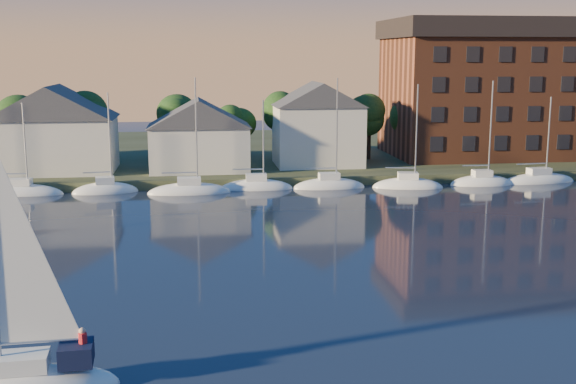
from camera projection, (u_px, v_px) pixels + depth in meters
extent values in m
cube|color=#333921|center=(241.00, 156.00, 101.02)|extent=(160.00, 50.00, 2.00)
cube|color=brown|center=(256.00, 185.00, 78.62)|extent=(120.00, 3.00, 1.00)
cube|color=silver|center=(56.00, 145.00, 80.86)|extent=(13.00, 9.00, 6.00)
cube|color=silver|center=(199.00, 148.00, 82.06)|extent=(11.00, 8.00, 5.00)
cube|color=silver|center=(318.00, 136.00, 85.63)|extent=(10.00, 8.00, 7.00)
cube|color=brown|center=(506.00, 97.00, 94.10)|extent=(30.00, 16.00, 15.00)
cube|color=black|center=(510.00, 29.00, 92.47)|extent=(31.00, 17.00, 2.40)
cylinder|color=#342417|center=(29.00, 151.00, 85.44)|extent=(0.50, 0.50, 3.50)
sphere|color=#143312|center=(27.00, 113.00, 84.61)|extent=(5.40, 5.40, 5.40)
cylinder|color=#342417|center=(98.00, 150.00, 86.48)|extent=(0.50, 0.50, 3.50)
sphere|color=#143312|center=(96.00, 112.00, 85.65)|extent=(5.40, 5.40, 5.40)
cylinder|color=#342417|center=(166.00, 148.00, 87.52)|extent=(0.50, 0.50, 3.50)
sphere|color=#143312|center=(165.00, 112.00, 86.69)|extent=(5.40, 5.40, 5.40)
cylinder|color=#342417|center=(232.00, 147.00, 88.56)|extent=(0.50, 0.50, 3.50)
sphere|color=#143312|center=(231.00, 111.00, 87.72)|extent=(5.40, 5.40, 5.40)
cylinder|color=#342417|center=(296.00, 146.00, 89.60)|extent=(0.50, 0.50, 3.50)
sphere|color=#143312|center=(296.00, 110.00, 88.76)|extent=(5.40, 5.40, 5.40)
cylinder|color=#342417|center=(359.00, 145.00, 90.64)|extent=(0.50, 0.50, 3.50)
sphere|color=#143312|center=(360.00, 110.00, 89.80)|extent=(5.40, 5.40, 5.40)
cylinder|color=#342417|center=(420.00, 144.00, 91.67)|extent=(0.50, 0.50, 3.50)
sphere|color=#143312|center=(422.00, 109.00, 90.84)|extent=(5.40, 5.40, 5.40)
cylinder|color=#342417|center=(481.00, 143.00, 92.71)|extent=(0.50, 0.50, 3.50)
sphere|color=#143312|center=(482.00, 109.00, 91.88)|extent=(5.40, 5.40, 5.40)
cylinder|color=#342417|center=(539.00, 142.00, 93.75)|extent=(0.50, 0.50, 3.50)
sphere|color=#143312|center=(542.00, 108.00, 92.92)|extent=(5.40, 5.40, 5.40)
ellipsoid|color=white|center=(21.00, 196.00, 72.59)|extent=(7.50, 2.40, 2.20)
cube|color=white|center=(20.00, 183.00, 72.34)|extent=(2.10, 1.32, 0.70)
cylinder|color=#A5A8AD|center=(25.00, 137.00, 71.57)|extent=(0.16, 0.16, 10.00)
cylinder|color=#A5A8AD|center=(11.00, 175.00, 72.08)|extent=(3.15, 0.12, 0.12)
ellipsoid|color=white|center=(103.00, 194.00, 73.62)|extent=(7.50, 2.40, 2.20)
cube|color=white|center=(102.00, 181.00, 73.38)|extent=(2.10, 1.32, 0.70)
cylinder|color=#A5A8AD|center=(107.00, 135.00, 72.61)|extent=(0.16, 0.16, 10.00)
cylinder|color=#A5A8AD|center=(93.00, 173.00, 73.11)|extent=(3.15, 0.12, 0.12)
ellipsoid|color=white|center=(182.00, 192.00, 74.66)|extent=(7.50, 2.40, 2.20)
cube|color=white|center=(181.00, 179.00, 74.42)|extent=(2.10, 1.32, 0.70)
cylinder|color=#A5A8AD|center=(187.00, 134.00, 73.65)|extent=(0.16, 0.16, 10.00)
cylinder|color=#A5A8AD|center=(173.00, 171.00, 74.15)|extent=(3.15, 0.12, 0.12)
ellipsoid|color=white|center=(259.00, 190.00, 75.70)|extent=(7.50, 2.40, 2.20)
cube|color=white|center=(258.00, 178.00, 75.46)|extent=(2.10, 1.32, 0.70)
cylinder|color=#A5A8AD|center=(265.00, 133.00, 74.68)|extent=(0.16, 0.16, 10.00)
cylinder|color=#A5A8AD|center=(251.00, 170.00, 75.19)|extent=(3.15, 0.12, 0.12)
ellipsoid|color=white|center=(333.00, 188.00, 76.74)|extent=(7.50, 2.40, 2.20)
cube|color=white|center=(334.00, 176.00, 76.50)|extent=(2.10, 1.32, 0.70)
cylinder|color=#A5A8AD|center=(341.00, 132.00, 75.72)|extent=(0.16, 0.16, 10.00)
cylinder|color=#A5A8AD|center=(326.00, 168.00, 76.23)|extent=(3.15, 0.12, 0.12)
ellipsoid|color=white|center=(406.00, 186.00, 77.78)|extent=(7.50, 2.40, 2.20)
cube|color=white|center=(407.00, 174.00, 77.54)|extent=(2.10, 1.32, 0.70)
cylinder|color=#A5A8AD|center=(415.00, 131.00, 76.76)|extent=(0.16, 0.16, 10.00)
cylinder|color=#A5A8AD|center=(399.00, 167.00, 77.27)|extent=(3.15, 0.12, 0.12)
ellipsoid|color=white|center=(477.00, 184.00, 78.82)|extent=(7.50, 2.40, 2.20)
cube|color=white|center=(478.00, 173.00, 78.57)|extent=(2.10, 1.32, 0.70)
cylinder|color=#A5A8AD|center=(486.00, 130.00, 77.80)|extent=(0.16, 0.16, 10.00)
cylinder|color=#A5A8AD|center=(471.00, 165.00, 78.31)|extent=(3.15, 0.12, 0.12)
ellipsoid|color=white|center=(546.00, 183.00, 79.86)|extent=(7.50, 2.40, 2.20)
cube|color=white|center=(547.00, 171.00, 79.61)|extent=(2.10, 1.32, 0.70)
cylinder|color=#A5A8AD|center=(556.00, 129.00, 78.84)|extent=(0.16, 0.16, 10.00)
cylinder|color=#A5A8AD|center=(540.00, 164.00, 79.35)|extent=(3.15, 0.12, 0.12)
cube|color=white|center=(21.00, 362.00, 30.16)|extent=(2.32, 1.55, 0.70)
cylinder|color=#A5A8AD|center=(42.00, 341.00, 30.16)|extent=(3.37, 0.31, 0.12)
cube|color=black|center=(76.00, 354.00, 30.54)|extent=(1.49, 1.63, 0.90)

